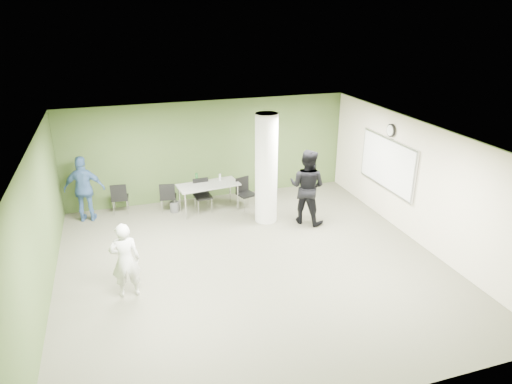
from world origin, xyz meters
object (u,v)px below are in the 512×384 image
object	(u,v)px
folding_table	(208,186)
chair_back_left	(119,196)
man_black	(307,187)
man_blue	(84,189)
woman_white	(125,260)

from	to	relation	value
folding_table	chair_back_left	world-z (taller)	folding_table
folding_table	man_black	distance (m)	2.66
chair_back_left	man_blue	world-z (taller)	man_blue
folding_table	woman_white	world-z (taller)	woman_white
woman_white	man_black	xyz separation A→B (m)	(4.52, 1.95, 0.21)
man_black	man_blue	xyz separation A→B (m)	(-5.32, 1.80, -0.10)
folding_table	chair_back_left	bearing A→B (deg)	159.95
man_black	man_blue	bearing A→B (deg)	26.07
woman_white	man_black	size ratio (longest dim) A/B	0.78
man_blue	chair_back_left	bearing A→B (deg)	-157.03
man_black	woman_white	bearing A→B (deg)	68.12
folding_table	woman_white	xyz separation A→B (m)	(-2.30, -3.39, 0.04)
woman_white	man_black	distance (m)	4.92
woman_white	man_blue	xyz separation A→B (m)	(-0.80, 3.75, 0.11)
folding_table	chair_back_left	xyz separation A→B (m)	(-2.28, 0.53, -0.22)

